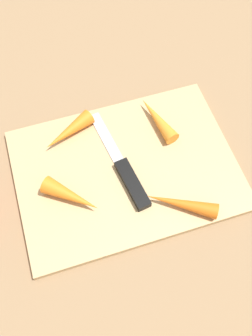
% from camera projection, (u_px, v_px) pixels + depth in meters
% --- Properties ---
extents(ground_plane, '(1.40, 1.40, 0.00)m').
position_uv_depth(ground_plane, '(126.00, 171.00, 0.62)').
color(ground_plane, '#8C6D4C').
extents(cutting_board, '(0.36, 0.26, 0.01)m').
position_uv_depth(cutting_board, '(126.00, 170.00, 0.62)').
color(cutting_board, tan).
rests_on(cutting_board, ground_plane).
extents(knife, '(0.05, 0.20, 0.01)m').
position_uv_depth(knife, '(128.00, 178.00, 0.60)').
color(knife, '#B7B7BC').
rests_on(knife, cutting_board).
extents(carrot_long, '(0.05, 0.10, 0.03)m').
position_uv_depth(carrot_long, '(157.00, 119.00, 0.64)').
color(carrot_long, orange).
rests_on(carrot_long, cutting_board).
extents(carrot_shortest, '(0.10, 0.06, 0.03)m').
position_uv_depth(carrot_shortest, '(68.00, 132.00, 0.63)').
color(carrot_shortest, orange).
rests_on(carrot_shortest, cutting_board).
extents(carrot_short, '(0.09, 0.09, 0.03)m').
position_uv_depth(carrot_short, '(71.00, 196.00, 0.57)').
color(carrot_short, orange).
rests_on(carrot_short, cutting_board).
extents(carrot_longest, '(0.11, 0.08, 0.02)m').
position_uv_depth(carrot_longest, '(181.00, 204.00, 0.57)').
color(carrot_longest, orange).
rests_on(carrot_longest, cutting_board).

